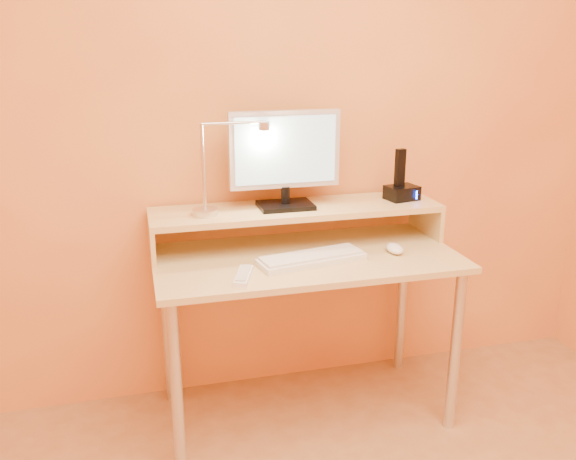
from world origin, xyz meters
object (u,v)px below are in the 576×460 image
object	(u,v)px
phone_dock	(402,193)
remote_control	(243,276)
lamp_base	(205,212)
keyboard	(311,259)
monitor_panel	(285,149)
mouse	(395,248)

from	to	relation	value
phone_dock	remote_control	bearing A→B (deg)	-168.37
lamp_base	keyboard	bearing A→B (deg)	-27.56
lamp_base	phone_dock	world-z (taller)	phone_dock
monitor_panel	mouse	distance (m)	0.59
remote_control	mouse	bearing A→B (deg)	29.45
monitor_panel	mouse	world-z (taller)	monitor_panel
lamp_base	keyboard	xyz separation A→B (m)	(0.38, -0.20, -0.16)
lamp_base	phone_dock	size ratio (longest dim) A/B	0.77
monitor_panel	lamp_base	distance (m)	0.40
monitor_panel	keyboard	bearing A→B (deg)	-79.52
monitor_panel	remote_control	world-z (taller)	monitor_panel
mouse	remote_control	size ratio (longest dim) A/B	0.60
keyboard	remote_control	size ratio (longest dim) A/B	2.34
mouse	remote_control	bearing A→B (deg)	-167.56
keyboard	remote_control	world-z (taller)	keyboard
lamp_base	keyboard	world-z (taller)	lamp_base
phone_dock	remote_control	xyz separation A→B (m)	(-0.76, -0.33, -0.18)
monitor_panel	keyboard	size ratio (longest dim) A/B	1.08
monitor_panel	phone_dock	world-z (taller)	monitor_panel
monitor_panel	remote_control	bearing A→B (deg)	-125.61
monitor_panel	mouse	bearing A→B (deg)	-29.25
monitor_panel	remote_control	xyz separation A→B (m)	(-0.24, -0.34, -0.39)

